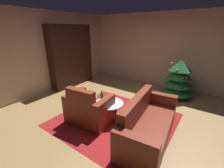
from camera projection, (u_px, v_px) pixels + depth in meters
ground_plane at (117, 118)px, 3.69m from camera, size 6.95×6.95×0.00m
wall_back at (161, 50)px, 5.46m from camera, size 5.91×0.06×2.62m
wall_left at (42, 53)px, 4.82m from camera, size 0.06×5.87×2.62m
area_rug at (115, 120)px, 3.61m from camera, size 2.58×2.41×0.01m
bookshelf_unit at (74, 56)px, 5.60m from camera, size 0.36×1.73×2.20m
armchair_red at (89, 110)px, 3.42m from camera, size 1.04×0.79×0.90m
couch_red at (148, 125)px, 2.93m from camera, size 0.90×1.89×0.84m
coffee_table at (109, 104)px, 3.49m from camera, size 0.66×0.66×0.44m
book_stack_on_table at (109, 100)px, 3.50m from camera, size 0.22×0.18×0.09m
bottle_on_table at (102, 97)px, 3.48m from camera, size 0.07×0.07×0.28m
decorated_tree at (179, 79)px, 4.63m from camera, size 0.92×0.92×1.18m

